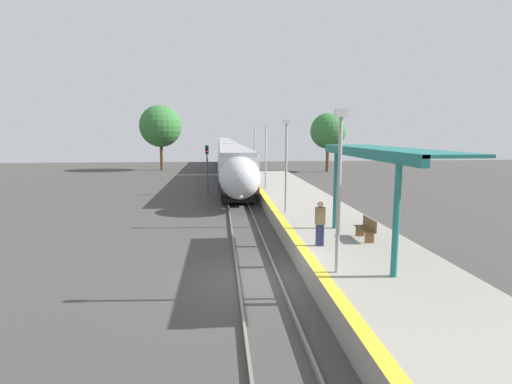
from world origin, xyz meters
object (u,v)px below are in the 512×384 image
at_px(lamppost_farthest, 255,147).
at_px(lamppost_far, 266,151).
at_px(train, 227,150).
at_px(platform_bench, 367,228).
at_px(lamppost_mid, 286,160).
at_px(railway_signal, 207,165).
at_px(person_waiting, 320,223).
at_px(lamppost_near, 339,181).

bearing_deg(lamppost_farthest, lamppost_far, -90.00).
bearing_deg(train, platform_bench, -85.27).
distance_m(platform_bench, lamppost_mid, 6.90).
height_order(railway_signal, lamppost_farthest, lamppost_farthest).
relative_size(train, person_waiting, 54.25).
xyz_separation_m(train, lamppost_farthest, (2.30, -30.82, 1.56)).
distance_m(person_waiting, lamppost_far, 16.58).
height_order(railway_signal, lamppost_near, lamppost_near).
height_order(lamppost_near, lamppost_farthest, same).
bearing_deg(railway_signal, lamppost_farthest, 56.60).
xyz_separation_m(train, lamppost_far, (2.30, -40.54, 1.56)).
bearing_deg(train, lamppost_near, -87.81).
bearing_deg(person_waiting, railway_signal, 104.30).
distance_m(train, lamppost_mid, 50.35).
xyz_separation_m(railway_signal, lamppost_farthest, (4.66, 7.06, 1.21)).
relative_size(lamppost_near, lamppost_farthest, 1.00).
distance_m(lamppost_mid, lamppost_farthest, 19.45).
relative_size(train, railway_signal, 22.74).
height_order(person_waiting, lamppost_mid, lamppost_mid).
distance_m(platform_bench, railway_signal, 19.73).
bearing_deg(lamppost_near, person_waiting, 85.90).
xyz_separation_m(platform_bench, lamppost_mid, (-2.36, 6.01, 2.44)).
distance_m(lamppost_near, lamppost_mid, 9.73).
distance_m(railway_signal, lamppost_farthest, 8.55).
height_order(lamppost_near, lamppost_mid, same).
height_order(train, platform_bench, train).
height_order(platform_bench, lamppost_mid, lamppost_mid).
bearing_deg(lamppost_far, lamppost_farthest, 90.00).
height_order(lamppost_near, lamppost_far, same).
height_order(lamppost_mid, lamppost_farthest, same).
relative_size(train, lamppost_near, 18.78).
xyz_separation_m(train, lamppost_near, (2.30, -60.00, 1.56)).
height_order(platform_bench, person_waiting, person_waiting).
relative_size(railway_signal, lamppost_near, 0.83).
bearing_deg(lamppost_farthest, platform_bench, -84.70).
bearing_deg(person_waiting, platform_bench, 18.57).
xyz_separation_m(railway_signal, lamppost_mid, (4.66, -12.39, 1.21)).
bearing_deg(lamppost_far, railway_signal, 150.24).
bearing_deg(lamppost_mid, train, 92.62).
bearing_deg(railway_signal, lamppost_far, -29.76).
xyz_separation_m(person_waiting, lamppost_farthest, (-0.21, 26.18, 2.00)).
height_order(train, lamppost_near, lamppost_near).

